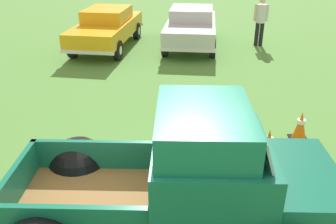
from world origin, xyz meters
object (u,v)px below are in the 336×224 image
at_px(spectator_0, 261,18).
at_px(lane_cone_1, 268,145).
at_px(vintage_pickup_truck, 189,187).
at_px(show_car_0, 107,27).
at_px(lane_cone_0, 300,126).
at_px(show_car_1, 191,26).

bearing_deg(spectator_0, lane_cone_1, -4.05).
bearing_deg(vintage_pickup_truck, show_car_0, 106.49).
relative_size(spectator_0, lane_cone_0, 2.88).
height_order(show_car_1, lane_cone_0, show_car_1).
xyz_separation_m(vintage_pickup_truck, lane_cone_0, (2.25, 2.72, -0.45)).
relative_size(vintage_pickup_truck, show_car_1, 1.09).
bearing_deg(vintage_pickup_truck, show_car_1, 88.10).
bearing_deg(spectator_0, show_car_0, -80.22).
relative_size(show_car_0, lane_cone_1, 7.34).
bearing_deg(spectator_0, vintage_pickup_truck, -10.59).
bearing_deg(lane_cone_0, spectator_0, 87.34).
height_order(show_car_0, lane_cone_0, show_car_0).
bearing_deg(show_car_0, spectator_0, 100.73).
distance_m(show_car_0, spectator_0, 5.76).
bearing_deg(lane_cone_1, show_car_0, 121.64).
bearing_deg(show_car_0, show_car_1, 101.07).
xyz_separation_m(show_car_0, spectator_0, (5.73, 0.59, 0.26)).
height_order(vintage_pickup_truck, spectator_0, vintage_pickup_truck).
bearing_deg(lane_cone_1, show_car_1, 100.68).
xyz_separation_m(spectator_0, lane_cone_0, (-0.34, -7.27, -0.73)).
relative_size(show_car_1, lane_cone_0, 6.83).
relative_size(vintage_pickup_truck, show_car_0, 1.01).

